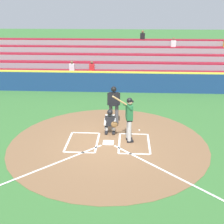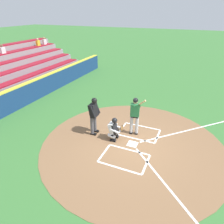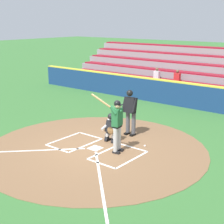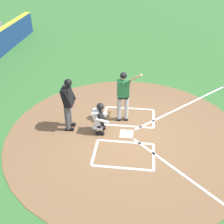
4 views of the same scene
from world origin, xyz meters
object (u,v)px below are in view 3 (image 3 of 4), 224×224
Objects in this scene: batter at (117,122)px; plate_umpire at (130,109)px; catcher at (111,127)px; baseball at (145,146)px.

batter is 1.89m from plate_umpire.
batter is at bearing 139.17° from catcher.
plate_umpire is at bearing -68.28° from batter.
catcher is 15.27× the size of baseball.
plate_umpire is at bearing -30.59° from baseball.
catcher reaches higher than baseball.
batter reaches higher than baseball.
baseball is (-1.18, 0.70, -1.04)m from plate_umpire.
batter is 1.88× the size of catcher.
batter is 1.14× the size of plate_umpire.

